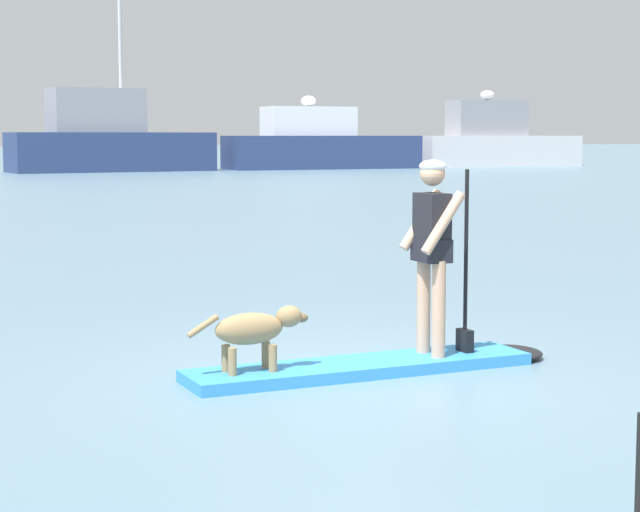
# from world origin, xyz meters

# --- Properties ---
(ground_plane) EXTENTS (400.00, 400.00, 0.00)m
(ground_plane) POSITION_xyz_m (0.00, 0.00, 0.00)
(ground_plane) COLOR slate
(paddleboard) EXTENTS (3.38, 0.89, 0.10)m
(paddleboard) POSITION_xyz_m (0.23, 0.02, 0.05)
(paddleboard) COLOR #338CD8
(paddleboard) RESTS_ON ground_plane
(person_paddler) EXTENTS (0.62, 0.50, 1.70)m
(person_paddler) POSITION_xyz_m (0.70, 0.06, 1.09)
(person_paddler) COLOR tan
(person_paddler) RESTS_ON paddleboard
(dog) EXTENTS (1.05, 0.27, 0.52)m
(dog) POSITION_xyz_m (-0.95, -0.08, 0.44)
(dog) COLOR #997A51
(dog) RESTS_ON paddleboard
(moored_boat_far_starboard) EXTENTS (11.54, 4.90, 11.75)m
(moored_boat_far_starboard) POSITION_xyz_m (6.56, 53.26, 1.72)
(moored_boat_far_starboard) COLOR navy
(moored_boat_far_starboard) RESTS_ON ground_plane
(moored_boat_far_port) EXTENTS (11.87, 3.91, 4.32)m
(moored_boat_far_port) POSITION_xyz_m (19.26, 54.03, 1.41)
(moored_boat_far_port) COLOR navy
(moored_boat_far_port) RESTS_ON ground_plane
(moored_boat_starboard) EXTENTS (11.53, 3.52, 4.85)m
(moored_boat_starboard) POSITION_xyz_m (31.75, 55.20, 1.58)
(moored_boat_starboard) COLOR silver
(moored_boat_starboard) RESTS_ON ground_plane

